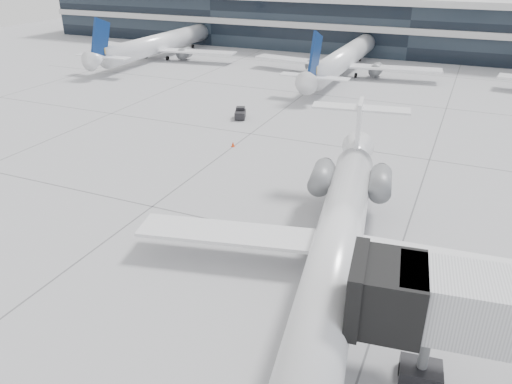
% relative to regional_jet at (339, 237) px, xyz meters
% --- Properties ---
extents(ground, '(220.00, 220.00, 0.00)m').
position_rel_regional_jet_xyz_m(ground, '(-6.53, 3.05, -2.70)').
color(ground, '#9B9B9E').
rests_on(ground, ground).
extents(terminal, '(170.00, 22.00, 10.00)m').
position_rel_regional_jet_xyz_m(terminal, '(-6.53, 85.05, 2.30)').
color(terminal, black).
rests_on(terminal, ground).
extents(bg_jet_left, '(32.00, 40.00, 9.60)m').
position_rel_regional_jet_xyz_m(bg_jet_left, '(-51.53, 58.05, -2.70)').
color(bg_jet_left, white).
rests_on(bg_jet_left, ground).
extents(bg_jet_center, '(32.00, 40.00, 9.60)m').
position_rel_regional_jet_xyz_m(bg_jet_center, '(-14.53, 58.05, -2.70)').
color(bg_jet_center, white).
rests_on(bg_jet_center, ground).
extents(regional_jet, '(27.37, 34.14, 7.90)m').
position_rel_regional_jet_xyz_m(regional_jet, '(0.00, 0.00, 0.00)').
color(regional_jet, silver).
rests_on(regional_jet, ground).
extents(traffic_cone, '(0.47, 0.47, 0.57)m').
position_rel_regional_jet_xyz_m(traffic_cone, '(-16.57, 18.47, -2.43)').
color(traffic_cone, red).
rests_on(traffic_cone, ground).
extents(far_tug, '(1.94, 2.47, 1.37)m').
position_rel_regional_jet_xyz_m(far_tug, '(-20.14, 27.94, -2.08)').
color(far_tug, black).
rests_on(far_tug, ground).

